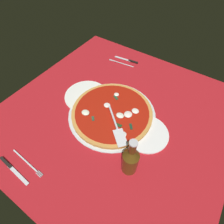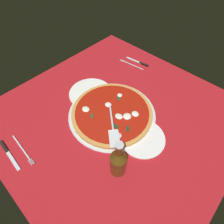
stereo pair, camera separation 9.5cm
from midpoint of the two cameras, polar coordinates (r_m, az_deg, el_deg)
The scene contains 10 objects.
ground_plane at distance 96.25cm, azimuth 4.08°, elevation -1.32°, with size 115.17×115.17×0.80cm, color #A8181F.
checker_pattern at distance 95.89cm, azimuth 4.10°, elevation -1.15°, with size 115.17×115.17×0.10cm.
pizza_pan at distance 95.78cm, azimuth 2.82°, elevation -0.70°, with size 45.73×45.73×0.81cm, color silver.
dinner_plate_left at distance 89.34cm, azimuth 12.48°, elevation -8.17°, with size 21.83×21.83×1.00cm, color white.
dinner_plate_right at distance 105.75cm, azimuth -4.19°, elevation 5.77°, with size 24.75×24.75×1.00cm, color white.
pizza at distance 94.69cm, azimuth 2.89°, elevation -0.24°, with size 42.29×42.29×3.19cm.
pizza_server at distance 86.24cm, azimuth 3.38°, elevation -4.83°, with size 19.95×17.67×1.00cm.
place_setting_near at distance 128.17cm, azimuth 9.58°, elevation 14.57°, with size 19.84×13.27×1.40cm.
place_setting_far at distance 92.87cm, azimuth -25.60°, elevation -11.32°, with size 21.18×13.29×1.40cm.
beer_bottle at distance 73.47cm, azimuth 5.81°, elevation -15.50°, with size 6.68×6.68×22.26cm.
Camera 2 is at (-38.45, 44.07, 76.05)cm, focal length 29.09 mm.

